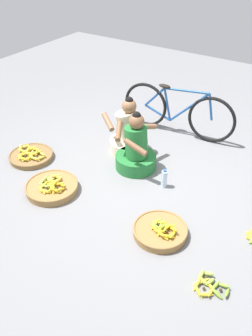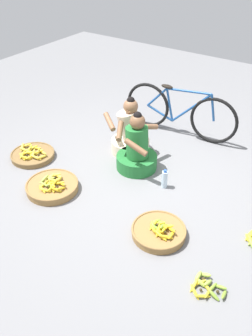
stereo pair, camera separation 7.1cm
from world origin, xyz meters
name	(u,v)px [view 1 (the left image)]	position (x,y,z in m)	size (l,w,h in m)	color
ground_plane	(135,184)	(0.00, 0.00, 0.00)	(10.00, 10.00, 0.00)	slate
vendor_woman_front	(136,151)	(-0.18, 0.30, 0.25)	(0.64, 0.52, 0.79)	#237233
vendor_woman_behind	(129,135)	(-0.46, 0.58, 0.26)	(0.72, 0.55, 0.81)	beige
bicycle_leaning	(177,111)	(-0.15, 1.38, 0.36)	(1.70, 0.19, 0.73)	black
banana_basket_front_left	(160,231)	(0.67, -0.58, 0.05)	(0.56, 0.56, 0.16)	olive
banana_basket_near_vendor	(52,187)	(-0.75, -0.65, 0.06)	(0.62, 0.62, 0.16)	olive
banana_basket_front_right	(31,156)	(-1.45, -0.30, 0.05)	(0.58, 0.58, 0.15)	brown
loose_bananas_back_right	(209,285)	(1.33, -0.90, 0.03)	(0.31, 0.29, 0.09)	yellow
water_bottle	(164,179)	(0.32, 0.14, 0.11)	(0.07, 0.07, 0.24)	silver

